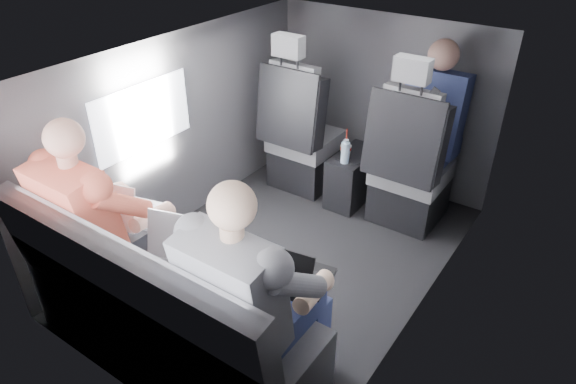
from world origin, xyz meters
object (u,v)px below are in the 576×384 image
Objects in this scene: soda_cup at (346,152)px; laptop_silver at (196,241)px; laptop_white at (124,209)px; passenger_rear_right at (255,298)px; front_seat_left at (301,141)px; laptop_black at (289,273)px; passenger_front_right at (434,115)px; front_seat_right at (408,173)px; passenger_rear_left at (104,223)px; rear_bench at (165,319)px; center_console at (353,177)px; water_bottle at (345,152)px.

soda_cup is 1.59m from laptop_silver.
laptop_white is 1.02m from passenger_rear_right.
front_seat_left is at bearing 117.69° from passenger_rear_right.
passenger_rear_right is (1.01, -0.15, 0.01)m from laptop_white.
laptop_black is 0.43× the size of passenger_front_right.
front_seat_right is 1.01× the size of passenger_rear_left.
front_seat_left is at bearing 103.31° from rear_bench.
passenger_front_right reaches higher than center_console.
passenger_front_right is at bearing 90.43° from passenger_rear_right.
front_seat_right is 1.48× the size of passenger_front_right.
front_seat_right is 3.46× the size of laptop_black.
water_bottle is 0.67m from passenger_front_right.
front_seat_right is at bearing 74.89° from laptop_silver.
passenger_rear_left is (-0.49, 0.09, 0.33)m from rear_bench.
soda_cup is at bearing -171.47° from front_seat_right.
front_seat_right is 2.05m from passenger_rear_left.
rear_bench is 0.61m from passenger_rear_right.
laptop_black is (0.52, -1.62, 0.43)m from center_console.
front_seat_right is at bearing 92.57° from laptop_black.
water_bottle is at bearing -14.38° from front_seat_left.
laptop_silver is at bearing 161.94° from passenger_rear_right.
passenger_rear_right is (0.95, -1.81, 0.24)m from front_seat_left.
passenger_rear_right reaches higher than soda_cup.
center_console is 0.38× the size of passenger_rear_left.
passenger_rear_left is at bearing -91.16° from front_seat_left.
passenger_front_right is (-0.02, 2.07, 0.11)m from passenger_rear_right.
passenger_front_right reaches higher than water_bottle.
soda_cup is 0.67× the size of laptop_black.
water_bottle is at bearing 106.28° from passenger_rear_right.
front_seat_left is at bearing 180.00° from front_seat_right.
passenger_front_right is at bearing 15.46° from front_seat_left.
rear_bench is 0.41m from laptop_silver.
front_seat_right reaches higher than center_console.
front_seat_right is 1.72m from laptop_silver.
front_seat_right reaches higher than laptop_white.
center_console is at bearing 174.93° from front_seat_right.
passenger_front_right reaches higher than passenger_rear_right.
passenger_rear_right is at bearing -8.39° from laptop_white.
front_seat_left is at bearing 105.46° from laptop_silver.
front_seat_right is 5.19× the size of soda_cup.
front_seat_left and front_seat_right have the same top height.
front_seat_right is at bearing 91.53° from passenger_rear_right.
front_seat_left is 3.46× the size of laptop_black.
passenger_rear_right is at bearing -18.06° from laptop_silver.
laptop_white reaches higher than water_bottle.
front_seat_left is 1.00× the size of front_seat_right.
passenger_front_right is (0.48, 0.22, 0.56)m from center_console.
water_bottle is 0.49× the size of laptop_black.
water_bottle is (0.02, -0.05, 0.02)m from soda_cup.
passenger_rear_left is 1.47× the size of passenger_front_right.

